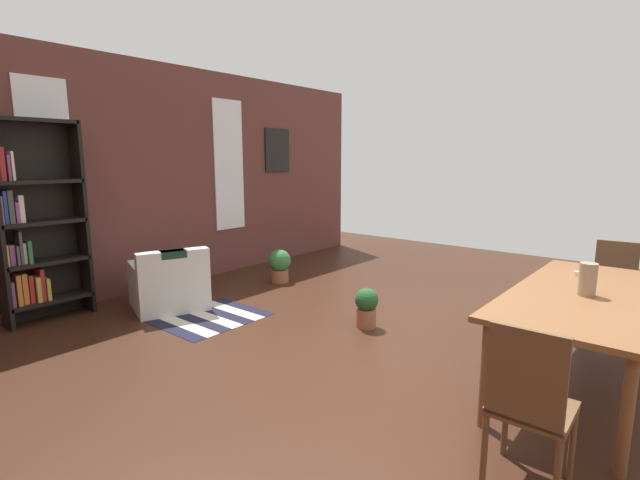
{
  "coord_description": "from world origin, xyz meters",
  "views": [
    {
      "loc": [
        -3.38,
        -1.38,
        1.77
      ],
      "look_at": [
        0.29,
        1.65,
        0.93
      ],
      "focal_mm": 25.97,
      "sensor_mm": 36.0,
      "label": 1
    }
  ],
  "objects_px": {
    "bookshelf_tall": "(35,227)",
    "dining_table": "(587,302)",
    "vase_on_table": "(588,279)",
    "potted_plant_by_shelf": "(280,264)",
    "armchair_white": "(169,285)",
    "dining_chair_head_left": "(529,403)",
    "potted_plant_corner": "(366,306)",
    "dining_chair_head_right": "(613,286)"
  },
  "relations": [
    {
      "from": "dining_table",
      "to": "vase_on_table",
      "type": "height_order",
      "value": "vase_on_table"
    },
    {
      "from": "bookshelf_tall",
      "to": "dining_table",
      "type": "bearing_deg",
      "value": -67.51
    },
    {
      "from": "dining_chair_head_left",
      "to": "potted_plant_by_shelf",
      "type": "bearing_deg",
      "value": 60.86
    },
    {
      "from": "vase_on_table",
      "to": "dining_chair_head_right",
      "type": "height_order",
      "value": "vase_on_table"
    },
    {
      "from": "dining_chair_head_left",
      "to": "potted_plant_corner",
      "type": "height_order",
      "value": "dining_chair_head_left"
    },
    {
      "from": "armchair_white",
      "to": "potted_plant_by_shelf",
      "type": "bearing_deg",
      "value": -6.06
    },
    {
      "from": "armchair_white",
      "to": "dining_table",
      "type": "bearing_deg",
      "value": -77.86
    },
    {
      "from": "vase_on_table",
      "to": "dining_chair_head_right",
      "type": "xyz_separation_m",
      "value": [
        1.54,
        0.01,
        -0.38
      ]
    },
    {
      "from": "armchair_white",
      "to": "potted_plant_by_shelf",
      "type": "xyz_separation_m",
      "value": [
        1.69,
        -0.18,
        -0.02
      ]
    },
    {
      "from": "bookshelf_tall",
      "to": "potted_plant_by_shelf",
      "type": "height_order",
      "value": "bookshelf_tall"
    },
    {
      "from": "potted_plant_by_shelf",
      "to": "armchair_white",
      "type": "bearing_deg",
      "value": 173.94
    },
    {
      "from": "vase_on_table",
      "to": "dining_chair_head_left",
      "type": "distance_m",
      "value": 1.43
    },
    {
      "from": "dining_table",
      "to": "dining_chair_head_right",
      "type": "distance_m",
      "value": 1.47
    },
    {
      "from": "dining_table",
      "to": "bookshelf_tall",
      "type": "height_order",
      "value": "bookshelf_tall"
    },
    {
      "from": "dining_table",
      "to": "armchair_white",
      "type": "xyz_separation_m",
      "value": [
        -0.91,
        4.21,
        -0.42
      ]
    },
    {
      "from": "vase_on_table",
      "to": "bookshelf_tall",
      "type": "relative_size",
      "value": 0.11
    },
    {
      "from": "armchair_white",
      "to": "potted_plant_corner",
      "type": "xyz_separation_m",
      "value": [
        0.96,
        -2.18,
        -0.05
      ]
    },
    {
      "from": "potted_plant_by_shelf",
      "to": "bookshelf_tall",
      "type": "bearing_deg",
      "value": 162.5
    },
    {
      "from": "potted_plant_corner",
      "to": "dining_chair_head_right",
      "type": "bearing_deg",
      "value": -55.2
    },
    {
      "from": "dining_chair_head_right",
      "to": "potted_plant_by_shelf",
      "type": "distance_m",
      "value": 4.09
    },
    {
      "from": "potted_plant_corner",
      "to": "vase_on_table",
      "type": "bearing_deg",
      "value": -93.86
    },
    {
      "from": "dining_table",
      "to": "potted_plant_by_shelf",
      "type": "height_order",
      "value": "dining_table"
    },
    {
      "from": "bookshelf_tall",
      "to": "potted_plant_corner",
      "type": "relative_size",
      "value": 5.11
    },
    {
      "from": "dining_chair_head_right",
      "to": "armchair_white",
      "type": "bearing_deg",
      "value": 119.36
    },
    {
      "from": "dining_chair_head_right",
      "to": "bookshelf_tall",
      "type": "xyz_separation_m",
      "value": [
        -3.5,
        4.92,
        0.53
      ]
    },
    {
      "from": "dining_chair_head_right",
      "to": "bookshelf_tall",
      "type": "height_order",
      "value": "bookshelf_tall"
    },
    {
      "from": "bookshelf_tall",
      "to": "potted_plant_corner",
      "type": "distance_m",
      "value": 3.66
    },
    {
      "from": "dining_table",
      "to": "dining_chair_head_left",
      "type": "height_order",
      "value": "dining_chair_head_left"
    },
    {
      "from": "dining_chair_head_left",
      "to": "potted_plant_by_shelf",
      "type": "xyz_separation_m",
      "value": [
        2.25,
        4.03,
        -0.26
      ]
    },
    {
      "from": "bookshelf_tall",
      "to": "potted_plant_by_shelf",
      "type": "xyz_separation_m",
      "value": [
        2.83,
        -0.89,
        -0.79
      ]
    },
    {
      "from": "dining_chair_head_left",
      "to": "bookshelf_tall",
      "type": "relative_size",
      "value": 0.43
    },
    {
      "from": "dining_table",
      "to": "potted_plant_corner",
      "type": "distance_m",
      "value": 2.08
    },
    {
      "from": "vase_on_table",
      "to": "potted_plant_by_shelf",
      "type": "relative_size",
      "value": 0.51
    },
    {
      "from": "bookshelf_tall",
      "to": "armchair_white",
      "type": "height_order",
      "value": "bookshelf_tall"
    },
    {
      "from": "bookshelf_tall",
      "to": "armchair_white",
      "type": "xyz_separation_m",
      "value": [
        1.13,
        -0.71,
        -0.77
      ]
    },
    {
      "from": "vase_on_table",
      "to": "potted_plant_corner",
      "type": "bearing_deg",
      "value": 86.14
    },
    {
      "from": "dining_chair_head_left",
      "to": "potted_plant_corner",
      "type": "bearing_deg",
      "value": 53.3
    },
    {
      "from": "vase_on_table",
      "to": "dining_chair_head_left",
      "type": "xyz_separation_m",
      "value": [
        -1.38,
        -0.0,
        -0.38
      ]
    },
    {
      "from": "bookshelf_tall",
      "to": "potted_plant_by_shelf",
      "type": "bearing_deg",
      "value": -17.5
    },
    {
      "from": "dining_table",
      "to": "potted_plant_by_shelf",
      "type": "distance_m",
      "value": 4.13
    },
    {
      "from": "vase_on_table",
      "to": "dining_chair_head_left",
      "type": "bearing_deg",
      "value": -179.97
    },
    {
      "from": "dining_chair_head_left",
      "to": "armchair_white",
      "type": "xyz_separation_m",
      "value": [
        0.55,
        4.21,
        -0.23
      ]
    }
  ]
}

